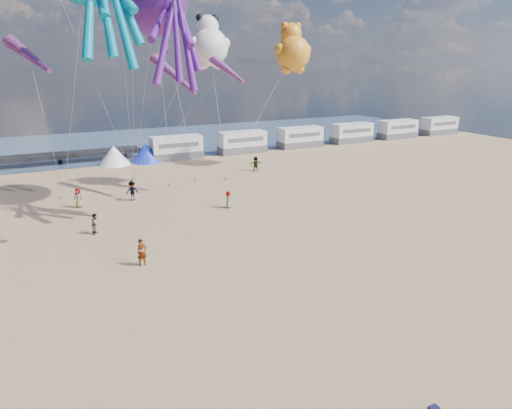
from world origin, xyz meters
name	(u,v)px	position (x,y,z in m)	size (l,w,h in m)	color
ground	(294,312)	(0.00, 0.00, 0.00)	(120.00, 120.00, 0.00)	tan
water	(111,144)	(0.00, 55.00, 0.02)	(120.00, 120.00, 0.00)	#3A516F
motorhome_0	(176,148)	(6.00, 40.00, 1.50)	(6.60, 2.50, 3.00)	silver
motorhome_1	(242,142)	(15.50, 40.00, 1.50)	(6.60, 2.50, 3.00)	silver
motorhome_2	(300,137)	(25.00, 40.00, 1.50)	(6.60, 2.50, 3.00)	silver
motorhome_3	(352,133)	(34.50, 40.00, 1.50)	(6.60, 2.50, 3.00)	silver
motorhome_4	(398,129)	(44.00, 40.00, 1.50)	(6.60, 2.50, 3.00)	silver
motorhome_5	(439,126)	(53.50, 40.00, 1.50)	(6.60, 2.50, 3.00)	silver
tent_white	(114,155)	(-2.00, 40.00, 1.20)	(4.00, 4.00, 2.40)	white
tent_blue	(146,152)	(2.00, 40.00, 1.20)	(4.00, 4.00, 2.40)	#1933CC
rope_line	(355,368)	(0.00, -5.00, 0.02)	(0.03, 0.03, 34.00)	#F2338C
standing_person	(142,252)	(-5.65, 9.13, 0.87)	(0.64, 0.42, 1.75)	tan
beachgoer_0	(78,198)	(-7.90, 23.57, 0.87)	(0.64, 0.42, 1.74)	#7F6659
beachgoer_1	(96,224)	(-7.47, 16.23, 0.79)	(0.77, 0.50, 1.57)	#7F6659
beachgoer_2	(132,191)	(-3.21, 23.66, 0.91)	(0.88, 0.69, 1.81)	#7F6659
beachgoer_4	(256,164)	(12.19, 29.09, 0.87)	(1.02, 0.42, 1.74)	#7F6659
beachgoer_6	(228,200)	(3.84, 17.64, 0.75)	(0.55, 0.36, 1.51)	#7F6659
sandbag_a	(64,197)	(-8.87, 27.25, 0.11)	(0.50, 0.35, 0.22)	gray
sandbag_b	(172,185)	(1.51, 27.08, 0.11)	(0.50, 0.35, 0.22)	gray
sandbag_c	(227,179)	(7.54, 26.80, 0.11)	(0.50, 0.35, 0.22)	gray
sandbag_d	(197,179)	(4.60, 28.07, 0.11)	(0.50, 0.35, 0.22)	gray
sandbag_e	(134,179)	(-1.54, 31.00, 0.11)	(0.50, 0.35, 0.22)	gray
kite_octopus_purple	(154,4)	(-0.40, 22.36, 16.82)	(4.36, 10.18, 11.63)	#52167D
kite_panda	(210,47)	(5.51, 25.38, 13.60)	(4.22, 3.97, 5.96)	white
kite_teddy_orange	(293,53)	(17.42, 29.93, 13.19)	(4.82, 4.54, 6.81)	orange
windsock_left	(28,55)	(-10.23, 24.83, 12.77)	(1.10, 6.80, 6.80)	red
windsock_mid	(174,75)	(1.50, 24.21, 11.12)	(1.00, 6.87, 6.87)	red
windsock_right	(226,69)	(6.02, 22.71, 11.64)	(0.90, 4.66, 4.66)	red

